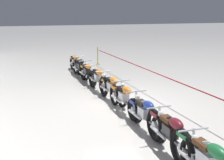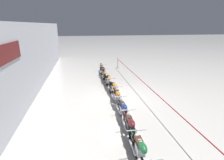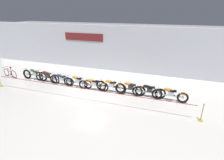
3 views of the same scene
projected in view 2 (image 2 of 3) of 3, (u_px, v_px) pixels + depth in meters
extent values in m
plane|color=silver|center=(122.00, 96.00, 10.40)|extent=(120.00, 120.00, 0.00)
cube|color=silver|center=(25.00, 65.00, 8.90)|extent=(28.00, 0.25, 4.20)
cube|color=maroon|center=(0.00, 56.00, 5.97)|extent=(3.95, 0.04, 0.70)
torus|color=black|center=(133.00, 138.00, 5.91)|extent=(0.82, 0.17, 0.82)
cylinder|color=silver|center=(133.00, 138.00, 5.91)|extent=(0.19, 0.09, 0.19)
cube|color=silver|center=(140.00, 150.00, 5.12)|extent=(0.37, 0.23, 0.26)
cylinder|color=silver|center=(141.00, 145.00, 5.03)|extent=(0.18, 0.12, 0.24)
cylinder|color=silver|center=(140.00, 143.00, 5.10)|extent=(0.18, 0.12, 0.24)
cylinder|color=silver|center=(133.00, 147.00, 5.43)|extent=(0.70, 0.10, 0.07)
cube|color=black|center=(140.00, 155.00, 5.12)|extent=(1.33, 0.11, 0.06)
ellipsoid|color=#1E6B38|center=(143.00, 147.00, 4.83)|extent=(0.47, 0.24, 0.22)
cube|color=#4C2D19|center=(139.00, 141.00, 5.18)|extent=(0.41, 0.21, 0.09)
cube|color=#1E6B38|center=(134.00, 132.00, 5.78)|extent=(0.33, 0.17, 0.08)
cylinder|color=silver|center=(151.00, 160.00, 4.19)|extent=(0.06, 0.62, 0.04)
torus|color=black|center=(136.00, 146.00, 5.57)|extent=(0.79, 0.16, 0.78)
torus|color=black|center=(126.00, 119.00, 7.12)|extent=(0.79, 0.16, 0.78)
cylinder|color=silver|center=(136.00, 146.00, 5.57)|extent=(0.19, 0.09, 0.19)
cylinder|color=silver|center=(126.00, 119.00, 7.12)|extent=(0.19, 0.09, 0.19)
cylinder|color=silver|center=(137.00, 140.00, 5.40)|extent=(0.31, 0.07, 0.59)
cube|color=#2D2D30|center=(130.00, 126.00, 6.34)|extent=(0.37, 0.24, 0.26)
cylinder|color=#2D2D30|center=(131.00, 122.00, 6.24)|extent=(0.19, 0.12, 0.24)
cylinder|color=#2D2D30|center=(130.00, 121.00, 6.32)|extent=(0.19, 0.12, 0.24)
cylinder|color=silver|center=(125.00, 125.00, 6.65)|extent=(0.70, 0.11, 0.07)
cube|color=#47474C|center=(130.00, 130.00, 6.34)|extent=(1.31, 0.14, 0.06)
ellipsoid|color=maroon|center=(132.00, 123.00, 6.05)|extent=(0.47, 0.25, 0.22)
cube|color=#4C2D19|center=(130.00, 119.00, 6.40)|extent=(0.41, 0.22, 0.09)
cube|color=maroon|center=(126.00, 114.00, 6.98)|extent=(0.33, 0.18, 0.08)
cylinder|color=silver|center=(136.00, 130.00, 5.42)|extent=(0.07, 0.62, 0.04)
sphere|color=silver|center=(137.00, 136.00, 5.39)|extent=(0.14, 0.14, 0.14)
torus|color=black|center=(128.00, 123.00, 6.98)|extent=(0.67, 0.12, 0.67)
torus|color=black|center=(120.00, 106.00, 8.36)|extent=(0.67, 0.12, 0.67)
cylinder|color=silver|center=(128.00, 123.00, 6.98)|extent=(0.16, 0.08, 0.16)
cylinder|color=silver|center=(120.00, 106.00, 8.36)|extent=(0.16, 0.08, 0.16)
cylinder|color=silver|center=(128.00, 117.00, 6.81)|extent=(0.30, 0.06, 0.59)
cube|color=silver|center=(123.00, 110.00, 7.67)|extent=(0.36, 0.22, 0.26)
cylinder|color=silver|center=(123.00, 106.00, 7.57)|extent=(0.18, 0.11, 0.24)
cylinder|color=silver|center=(123.00, 105.00, 7.65)|extent=(0.18, 0.11, 0.24)
cylinder|color=silver|center=(119.00, 110.00, 7.97)|extent=(0.70, 0.07, 0.07)
cube|color=#47474C|center=(123.00, 113.00, 7.67)|extent=(1.18, 0.07, 0.06)
ellipsoid|color=navy|center=(125.00, 107.00, 7.38)|extent=(0.46, 0.22, 0.22)
cube|color=black|center=(123.00, 104.00, 7.73)|extent=(0.40, 0.20, 0.09)
cube|color=navy|center=(120.00, 102.00, 8.25)|extent=(0.32, 0.16, 0.08)
cylinder|color=silver|center=(128.00, 110.00, 6.83)|extent=(0.04, 0.62, 0.04)
sphere|color=silver|center=(128.00, 114.00, 6.80)|extent=(0.14, 0.14, 0.14)
torus|color=black|center=(121.00, 107.00, 8.22)|extent=(0.72, 0.11, 0.72)
torus|color=black|center=(114.00, 94.00, 9.79)|extent=(0.72, 0.11, 0.72)
cylinder|color=silver|center=(121.00, 107.00, 8.22)|extent=(0.17, 0.08, 0.17)
cylinder|color=silver|center=(114.00, 94.00, 9.79)|extent=(0.17, 0.08, 0.17)
cylinder|color=silver|center=(121.00, 103.00, 8.05)|extent=(0.30, 0.06, 0.59)
cube|color=silver|center=(117.00, 97.00, 9.00)|extent=(0.36, 0.22, 0.26)
cylinder|color=silver|center=(117.00, 94.00, 8.90)|extent=(0.18, 0.11, 0.24)
cylinder|color=silver|center=(117.00, 93.00, 8.98)|extent=(0.18, 0.11, 0.24)
cylinder|color=silver|center=(113.00, 97.00, 9.30)|extent=(0.70, 0.08, 0.07)
cube|color=#47474C|center=(117.00, 100.00, 9.00)|extent=(1.33, 0.07, 0.06)
ellipsoid|color=orange|center=(118.00, 94.00, 8.71)|extent=(0.46, 0.22, 0.22)
cube|color=black|center=(117.00, 92.00, 9.06)|extent=(0.40, 0.20, 0.09)
cube|color=orange|center=(114.00, 90.00, 9.66)|extent=(0.32, 0.16, 0.08)
cylinder|color=silver|center=(121.00, 96.00, 8.08)|extent=(0.04, 0.62, 0.04)
sphere|color=silver|center=(121.00, 100.00, 8.04)|extent=(0.14, 0.14, 0.14)
torus|color=black|center=(118.00, 96.00, 9.54)|extent=(0.69, 0.14, 0.69)
torus|color=black|center=(111.00, 87.00, 11.02)|extent=(0.69, 0.14, 0.69)
cylinder|color=silver|center=(118.00, 96.00, 9.54)|extent=(0.17, 0.09, 0.17)
cylinder|color=silver|center=(111.00, 87.00, 11.02)|extent=(0.17, 0.09, 0.17)
cylinder|color=silver|center=(118.00, 92.00, 9.37)|extent=(0.31, 0.08, 0.59)
cube|color=silver|center=(114.00, 88.00, 10.28)|extent=(0.37, 0.24, 0.26)
cylinder|color=silver|center=(114.00, 85.00, 10.18)|extent=(0.19, 0.12, 0.24)
cylinder|color=silver|center=(114.00, 85.00, 10.25)|extent=(0.19, 0.12, 0.24)
cylinder|color=silver|center=(110.00, 89.00, 10.57)|extent=(0.70, 0.12, 0.07)
cube|color=#47474C|center=(114.00, 91.00, 10.27)|extent=(1.28, 0.14, 0.06)
ellipsoid|color=orange|center=(115.00, 85.00, 9.99)|extent=(0.47, 0.25, 0.22)
cube|color=black|center=(113.00, 84.00, 10.33)|extent=(0.41, 0.23, 0.09)
cube|color=orange|center=(111.00, 83.00, 10.90)|extent=(0.33, 0.18, 0.08)
cylinder|color=silver|center=(118.00, 87.00, 9.39)|extent=(0.08, 0.62, 0.04)
sphere|color=silver|center=(118.00, 90.00, 9.36)|extent=(0.14, 0.14, 0.14)
torus|color=black|center=(111.00, 87.00, 10.79)|extent=(0.79, 0.14, 0.79)
torus|color=black|center=(108.00, 80.00, 12.19)|extent=(0.79, 0.14, 0.79)
cylinder|color=silver|center=(111.00, 87.00, 10.79)|extent=(0.19, 0.08, 0.19)
cylinder|color=silver|center=(108.00, 80.00, 12.19)|extent=(0.19, 0.08, 0.19)
cylinder|color=silver|center=(111.00, 83.00, 10.62)|extent=(0.30, 0.06, 0.59)
cube|color=silver|center=(109.00, 81.00, 11.49)|extent=(0.37, 0.23, 0.26)
cylinder|color=silver|center=(109.00, 78.00, 11.39)|extent=(0.18, 0.11, 0.24)
cylinder|color=silver|center=(109.00, 78.00, 11.47)|extent=(0.18, 0.11, 0.24)
cylinder|color=silver|center=(106.00, 81.00, 11.79)|extent=(0.70, 0.09, 0.07)
cube|color=#47474C|center=(109.00, 83.00, 11.48)|extent=(1.19, 0.09, 0.06)
ellipsoid|color=orange|center=(109.00, 78.00, 11.19)|extent=(0.47, 0.23, 0.22)
cube|color=black|center=(109.00, 77.00, 11.54)|extent=(0.40, 0.21, 0.09)
cube|color=orange|center=(108.00, 76.00, 12.06)|extent=(0.32, 0.17, 0.08)
cylinder|color=silver|center=(111.00, 78.00, 10.64)|extent=(0.05, 0.62, 0.04)
sphere|color=silver|center=(111.00, 81.00, 10.61)|extent=(0.14, 0.14, 0.14)
torus|color=black|center=(107.00, 81.00, 12.11)|extent=(0.74, 0.14, 0.74)
torus|color=black|center=(104.00, 75.00, 13.43)|extent=(0.74, 0.14, 0.74)
cylinder|color=silver|center=(107.00, 81.00, 12.11)|extent=(0.17, 0.08, 0.17)
cylinder|color=silver|center=(104.00, 75.00, 13.43)|extent=(0.17, 0.08, 0.17)
cylinder|color=silver|center=(107.00, 77.00, 11.94)|extent=(0.30, 0.06, 0.59)
cube|color=#2D2D30|center=(105.00, 75.00, 12.77)|extent=(0.36, 0.23, 0.26)
cylinder|color=#2D2D30|center=(105.00, 73.00, 12.67)|extent=(0.18, 0.11, 0.24)
cylinder|color=#2D2D30|center=(105.00, 73.00, 12.75)|extent=(0.18, 0.11, 0.24)
cylinder|color=silver|center=(103.00, 76.00, 13.07)|extent=(0.70, 0.08, 0.07)
cube|color=black|center=(105.00, 77.00, 12.76)|extent=(1.13, 0.08, 0.06)
ellipsoid|color=orange|center=(106.00, 73.00, 12.48)|extent=(0.46, 0.23, 0.22)
cube|color=black|center=(105.00, 72.00, 12.82)|extent=(0.40, 0.21, 0.09)
cube|color=orange|center=(104.00, 72.00, 13.31)|extent=(0.32, 0.17, 0.08)
cylinder|color=silver|center=(107.00, 73.00, 11.96)|extent=(0.05, 0.62, 0.04)
sphere|color=silver|center=(107.00, 75.00, 11.93)|extent=(0.14, 0.14, 0.14)
torus|color=black|center=(105.00, 76.00, 13.29)|extent=(0.73, 0.17, 0.73)
torus|color=black|center=(101.00, 71.00, 14.68)|extent=(0.73, 0.17, 0.73)
cylinder|color=silver|center=(105.00, 76.00, 13.29)|extent=(0.18, 0.09, 0.17)
cylinder|color=silver|center=(101.00, 71.00, 14.68)|extent=(0.18, 0.09, 0.17)
cylinder|color=silver|center=(105.00, 72.00, 13.12)|extent=(0.31, 0.08, 0.59)
cube|color=#2D2D30|center=(103.00, 71.00, 13.98)|extent=(0.38, 0.25, 0.26)
cylinder|color=#2D2D30|center=(103.00, 69.00, 13.88)|extent=(0.19, 0.12, 0.24)
cylinder|color=#2D2D30|center=(103.00, 69.00, 13.96)|extent=(0.19, 0.12, 0.24)
cylinder|color=silver|center=(101.00, 72.00, 14.27)|extent=(0.70, 0.13, 0.07)
cube|color=#ADAFB5|center=(103.00, 73.00, 13.98)|extent=(1.20, 0.16, 0.06)
ellipsoid|color=black|center=(104.00, 69.00, 13.69)|extent=(0.48, 0.26, 0.22)
cube|color=black|center=(103.00, 68.00, 14.03)|extent=(0.41, 0.23, 0.09)
cube|color=black|center=(101.00, 68.00, 14.55)|extent=(0.33, 0.19, 0.08)
cylinder|color=silver|center=(105.00, 69.00, 13.14)|extent=(0.09, 0.62, 0.04)
sphere|color=silver|center=(105.00, 71.00, 13.11)|extent=(0.14, 0.14, 0.14)
torus|color=black|center=(103.00, 72.00, 14.51)|extent=(0.71, 0.12, 0.71)
torus|color=black|center=(101.00, 67.00, 16.00)|extent=(0.71, 0.12, 0.71)
cylinder|color=silver|center=(103.00, 72.00, 14.51)|extent=(0.17, 0.08, 0.17)
cylinder|color=silver|center=(101.00, 67.00, 16.00)|extent=(0.17, 0.08, 0.17)
cylinder|color=silver|center=(103.00, 68.00, 14.34)|extent=(0.30, 0.06, 0.59)
cube|color=silver|center=(102.00, 67.00, 15.26)|extent=(0.36, 0.22, 0.26)
cylinder|color=silver|center=(102.00, 65.00, 15.16)|extent=(0.18, 0.11, 0.24)
cylinder|color=silver|center=(102.00, 65.00, 15.23)|extent=(0.18, 0.11, 0.24)
cylinder|color=silver|center=(100.00, 68.00, 15.56)|extent=(0.70, 0.07, 0.07)
cube|color=#ADAFB5|center=(102.00, 69.00, 15.25)|extent=(1.27, 0.07, 0.06)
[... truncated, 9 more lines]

